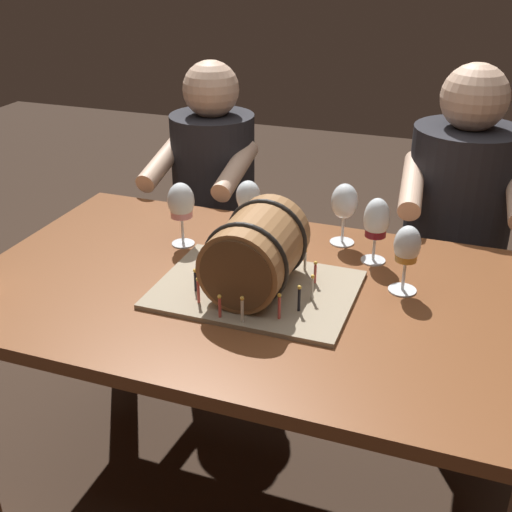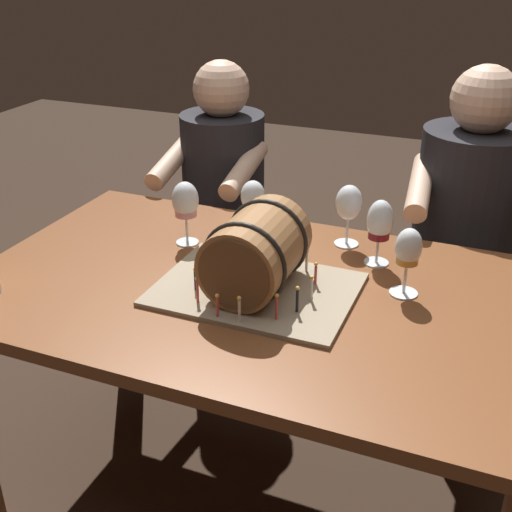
{
  "view_description": "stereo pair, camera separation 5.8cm",
  "coord_description": "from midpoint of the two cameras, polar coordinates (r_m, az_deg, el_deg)",
  "views": [
    {
      "loc": [
        0.5,
        -1.38,
        1.54
      ],
      "look_at": [
        0.01,
        -0.02,
        0.82
      ],
      "focal_mm": 45.89,
      "sensor_mm": 36.0,
      "label": 1
    },
    {
      "loc": [
        0.55,
        -1.35,
        1.54
      ],
      "look_at": [
        0.01,
        -0.02,
        0.82
      ],
      "focal_mm": 45.89,
      "sensor_mm": 36.0,
      "label": 2
    }
  ],
  "objects": [
    {
      "name": "wine_glass_amber",
      "position": [
        1.64,
        14.12,
        0.44
      ],
      "size": [
        0.07,
        0.07,
        0.18
      ],
      "color": "white",
      "rests_on": "dining_table"
    },
    {
      "name": "wine_glass_empty",
      "position": [
        1.87,
        8.99,
        4.48
      ],
      "size": [
        0.08,
        0.08,
        0.18
      ],
      "color": "white",
      "rests_on": "dining_table"
    },
    {
      "name": "barrel_cake",
      "position": [
        1.61,
        1.04,
        -0.1
      ],
      "size": [
        0.49,
        0.36,
        0.22
      ],
      "color": "gray",
      "rests_on": "dining_table"
    },
    {
      "name": "wine_glass_red",
      "position": [
        1.78,
        11.66,
        2.8
      ],
      "size": [
        0.07,
        0.07,
        0.18
      ],
      "color": "white",
      "rests_on": "dining_table"
    },
    {
      "name": "wine_glass_white",
      "position": [
        1.9,
        0.6,
        5.02
      ],
      "size": [
        0.07,
        0.07,
        0.18
      ],
      "color": "white",
      "rests_on": "dining_table"
    },
    {
      "name": "person_seated_left",
      "position": [
        2.55,
        -2.15,
        2.73
      ],
      "size": [
        0.36,
        0.45,
        1.14
      ],
      "color": "black",
      "rests_on": "ground"
    },
    {
      "name": "ground_plane",
      "position": [
        2.12,
        0.84,
        -19.95
      ],
      "size": [
        8.0,
        8.0,
        0.0
      ],
      "primitive_type": "plane",
      "color": "#332319"
    },
    {
      "name": "dining_table",
      "position": [
        1.73,
        0.97,
        -5.56
      ],
      "size": [
        1.48,
        0.9,
        0.72
      ],
      "color": "brown",
      "rests_on": "ground"
    },
    {
      "name": "wine_glass_rose",
      "position": [
        1.87,
        -5.28,
        4.65
      ],
      "size": [
        0.08,
        0.08,
        0.19
      ],
      "color": "white",
      "rests_on": "dining_table"
    },
    {
      "name": "person_seated_right",
      "position": [
        2.34,
        18.14,
        0.26
      ],
      "size": [
        0.41,
        0.5,
        1.18
      ],
      "color": "black",
      "rests_on": "ground"
    }
  ]
}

